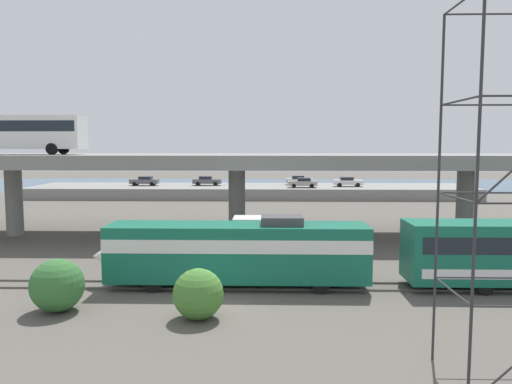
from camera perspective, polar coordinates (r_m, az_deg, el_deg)
ground_plane at (r=25.78m, az=-5.11°, el=-13.27°), size 260.00×260.00×0.00m
rail_strip_near at (r=28.85m, az=-4.36°, el=-11.10°), size 110.00×0.12×0.12m
rail_strip_far at (r=30.28m, az=-4.07°, el=-10.29°), size 110.00×0.12×0.12m
train_locomotive at (r=29.01m, az=-3.60°, el=-6.65°), size 16.07×3.04×4.18m
highway_overpass at (r=44.38m, az=-2.24°, el=3.34°), size 96.00×10.90×7.43m
transit_bus_on_overpass at (r=48.79m, az=-25.98°, el=6.34°), size 12.00×2.68×3.40m
service_truck_west at (r=36.10m, az=-0.35°, el=-5.14°), size 6.80×2.46×3.04m
scaffolding_tower at (r=18.66m, az=27.01°, el=0.71°), size 3.49×3.49×13.04m
pier_parking_lot at (r=79.65m, az=-0.61°, el=0.11°), size 69.68×13.02×1.72m
parked_car_0 at (r=79.47m, az=10.53°, el=1.18°), size 4.55×1.87×1.50m
parked_car_1 at (r=82.02m, az=-12.73°, el=1.27°), size 4.53×1.90×1.50m
parked_car_2 at (r=80.69m, az=-5.69°, el=1.31°), size 4.59×1.93×1.50m
parked_car_3 at (r=76.57m, az=5.42°, el=1.09°), size 4.43×1.93×1.50m
parked_car_4 at (r=81.80m, az=4.99°, el=1.37°), size 4.42×1.89×1.50m
harbor_water at (r=102.63m, az=-0.15°, el=0.82°), size 140.00×36.00×0.01m
shrub_left at (r=26.83m, az=-21.95°, el=-9.95°), size 2.65×2.65×2.65m
shrub_right at (r=24.09m, az=-6.68°, el=-11.61°), size 2.43×2.43×2.43m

